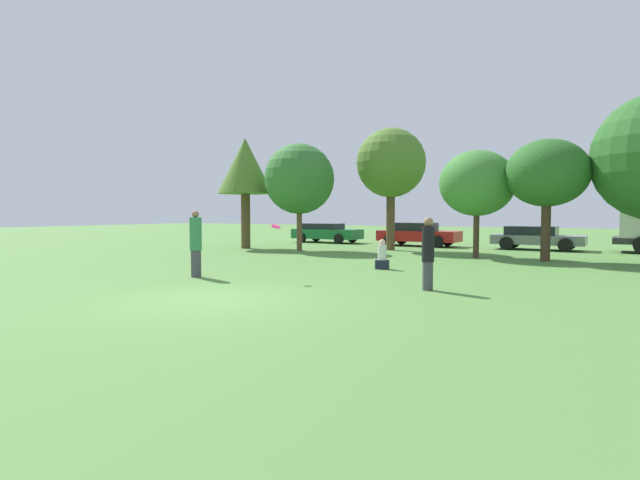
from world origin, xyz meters
The scene contains 13 objects.
ground_plane centered at (0.00, 0.00, 0.00)m, with size 120.00×120.00×0.00m, color #54843D.
person_thrower centered at (-3.00, 2.67, 0.98)m, with size 0.35×0.35×1.94m.
person_catcher centered at (3.66, 3.60, 0.91)m, with size 0.30×0.30×1.77m.
frisbee centered at (-0.51, 3.18, 1.50)m, with size 0.26×0.26×0.13m.
bystander_sitting centered at (0.97, 7.26, 0.42)m, with size 0.38×0.32×1.00m.
tree_0 centered at (-9.08, 12.80, 4.28)m, with size 2.92×2.92×5.82m.
tree_1 centered at (-5.78, 12.89, 3.56)m, with size 3.49×3.49×5.32m.
tree_2 centered at (-1.92, 15.41, 4.36)m, with size 3.47×3.47×6.13m.
tree_3 centered at (2.77, 13.26, 3.12)m, with size 3.11×3.11×4.50m.
tree_4 centered at (5.47, 12.90, 3.39)m, with size 3.10×3.10×4.72m.
parked_car_green centered at (-7.83, 19.39, 0.64)m, with size 4.47×2.08×1.21m.
parked_car_red centered at (-1.72, 19.05, 0.70)m, with size 4.60×2.08×1.32m.
parked_car_grey centered at (4.50, 19.19, 0.64)m, with size 4.43×2.17×1.20m.
Camera 1 is at (7.23, -8.05, 1.87)m, focal length 27.68 mm.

